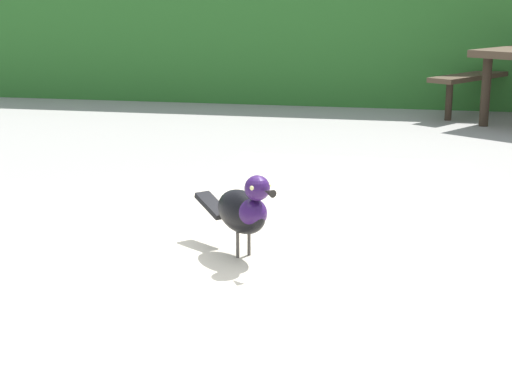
{
  "coord_description": "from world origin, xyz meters",
  "views": [
    {
      "loc": [
        0.13,
        -1.82,
        1.28
      ],
      "look_at": [
        -0.22,
        -0.14,
        0.84
      ],
      "focal_mm": 54.97,
      "sensor_mm": 36.0,
      "label": 1
    }
  ],
  "objects": [
    {
      "name": "hedge_wall",
      "position": [
        0.0,
        8.15,
        0.83
      ],
      "size": [
        28.0,
        2.17,
        1.66
      ],
      "primitive_type": "cube",
      "color": "#2D6B28",
      "rests_on": "ground"
    },
    {
      "name": "bird_grackle",
      "position": [
        -0.21,
        -0.3,
        0.84
      ],
      "size": [
        0.22,
        0.22,
        0.18
      ],
      "color": "black",
      "rests_on": "picnic_table_foreground"
    },
    {
      "name": "picnic_table_foreground",
      "position": [
        -0.09,
        -0.14,
        0.56
      ],
      "size": [
        1.7,
        1.81,
        0.74
      ],
      "color": "#B2A893",
      "rests_on": "ground"
    }
  ]
}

